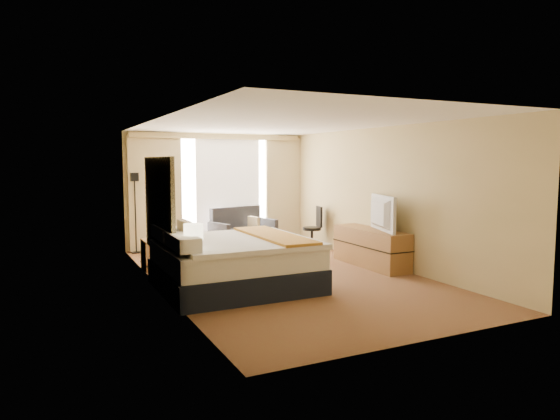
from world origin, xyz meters
name	(u,v)px	position (x,y,z in m)	size (l,w,h in m)	color
floor	(283,275)	(0.00, 0.00, 0.00)	(4.20, 7.00, 0.02)	#541818
ceiling	(283,123)	(0.00, 0.00, 2.60)	(4.20, 7.00, 0.02)	white
wall_back	(217,190)	(0.00, 3.50, 1.30)	(4.20, 0.02, 2.60)	tan
wall_front	(428,224)	(0.00, -3.50, 1.30)	(4.20, 0.02, 2.60)	tan
wall_left	(159,205)	(-2.10, 0.00, 1.30)	(0.02, 7.00, 2.60)	tan
wall_right	(383,197)	(2.10, 0.00, 1.30)	(0.02, 7.00, 2.60)	tan
headboard	(159,205)	(-2.06, 0.20, 1.28)	(0.06, 1.85, 1.50)	black
nightstand_left	(195,285)	(-1.87, -1.05, 0.28)	(0.45, 0.52, 0.55)	#915D34
nightstand_right	(156,254)	(-1.87, 1.45, 0.28)	(0.45, 0.52, 0.55)	#915D34
media_dresser	(371,247)	(1.83, 0.00, 0.35)	(0.50, 1.80, 0.70)	#915D34
window	(228,189)	(0.25, 3.47, 1.32)	(2.30, 0.02, 2.30)	silver
curtains	(218,185)	(0.00, 3.39, 1.41)	(4.12, 0.19, 2.56)	beige
bed	(234,263)	(-1.06, -0.43, 0.40)	(2.26, 2.07, 1.10)	black
loveseat	(242,234)	(0.45, 3.04, 0.30)	(1.60, 1.11, 0.90)	#592219
floor_lamp	(135,196)	(-1.90, 3.30, 1.21)	(0.22, 0.22, 1.72)	black
desk_chair	(314,230)	(1.80, 2.09, 0.42)	(0.46, 0.46, 0.95)	black
lamp_left	(193,233)	(-1.85, -0.97, 0.98)	(0.27, 0.27, 0.56)	black
lamp_right	(155,217)	(-1.85, 1.52, 0.95)	(0.25, 0.25, 0.52)	black
tissue_box	(197,261)	(-1.84, -1.07, 0.61)	(0.13, 0.13, 0.12)	#8FA9DE
telephone	(160,238)	(-1.81, 1.33, 0.58)	(0.17, 0.13, 0.07)	black
television	(377,213)	(1.78, -0.24, 1.02)	(1.12, 0.15, 0.65)	black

